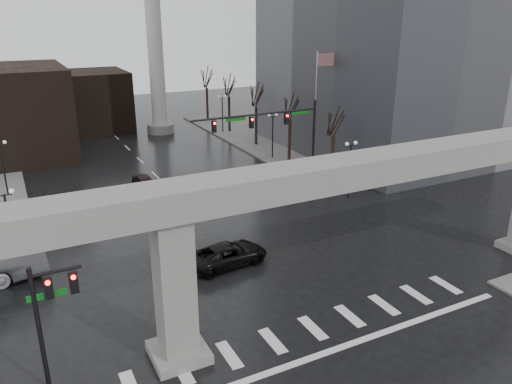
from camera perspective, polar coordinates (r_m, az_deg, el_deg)
ground at (r=27.98m, az=5.34°, el=-14.15°), size 160.00×160.00×0.00m
sidewalk_ne at (r=69.35m, az=7.80°, el=6.84°), size 28.00×36.00×0.15m
elevated_guideway at (r=25.46m, az=8.25°, el=-0.40°), size 48.00×2.60×8.70m
building_far_mid at (r=73.12m, az=-18.51°, el=9.82°), size 10.00×10.00×8.00m
smokestack at (r=68.04m, az=-11.58°, el=17.69°), size 3.60×3.60×30.00m
signal_mast_arm at (r=45.01m, az=2.57°, el=7.37°), size 12.12×0.43×8.00m
signal_left_pole at (r=23.03m, az=-22.48°, el=-11.95°), size 2.30×0.30×6.00m
flagpole_assembly at (r=50.63m, az=7.11°, el=10.62°), size 2.06×0.12×12.00m
lamp_right_0 at (r=44.16m, az=10.72°, el=3.63°), size 1.22×0.32×5.11m
lamp_right_1 at (r=55.51m, az=1.92°, el=7.32°), size 1.22×0.32×5.11m
lamp_right_2 at (r=67.85m, az=-3.87°, el=9.62°), size 1.22×0.32×5.11m
lamp_left_0 at (r=35.55m, az=-26.51°, el=-2.26°), size 1.22×0.32×5.11m
lamp_left_1 at (r=48.93m, az=-27.05°, el=3.36°), size 1.22×0.32×5.11m
tree_right_0 at (r=48.03m, az=8.76°, el=4.22°), size 1.09×1.58×7.50m
tree_right_1 at (r=54.48m, az=3.88°, el=6.36°), size 1.09×1.61×7.67m
tree_right_2 at (r=61.29m, az=0.03°, el=8.01°), size 1.10×1.63×7.85m
tree_right_3 at (r=68.36m, az=-3.06°, el=9.30°), size 1.11×1.66×8.02m
tree_right_4 at (r=75.62m, az=-5.58°, el=10.32°), size 1.12×1.69×8.19m
pickup_truck at (r=32.78m, az=-3.24°, el=-7.12°), size 5.53×2.96×1.48m
far_car at (r=47.11m, az=-12.56°, el=0.99°), size 1.81×4.16×1.40m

